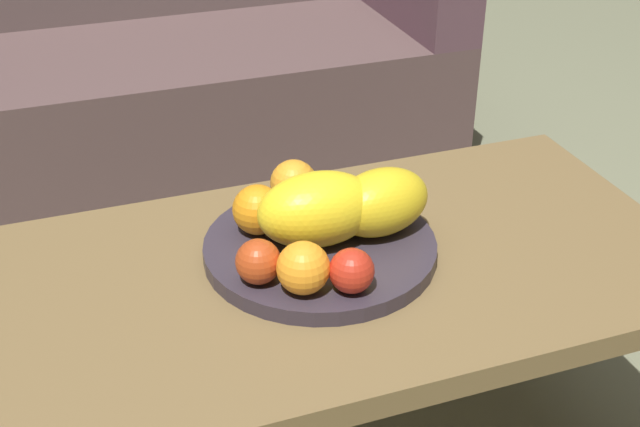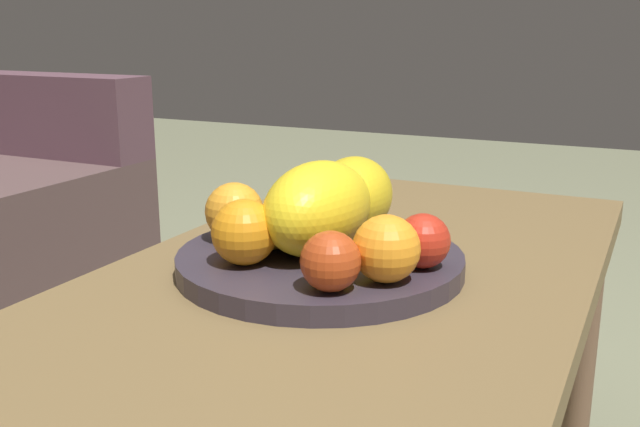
{
  "view_description": "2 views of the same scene",
  "coord_description": "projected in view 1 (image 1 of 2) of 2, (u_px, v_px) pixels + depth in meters",
  "views": [
    {
      "loc": [
        -0.41,
        -1.0,
        1.18
      ],
      "look_at": [
        -0.04,
        0.03,
        0.52
      ],
      "focal_mm": 47.55,
      "sensor_mm": 36.0,
      "label": 1
    },
    {
      "loc": [
        -0.82,
        -0.34,
        0.75
      ],
      "look_at": [
        -0.04,
        0.03,
        0.52
      ],
      "focal_mm": 40.66,
      "sensor_mm": 36.0,
      "label": 2
    }
  ],
  "objects": [
    {
      "name": "fruit_bowl",
      "position": [
        320.0,
        248.0,
        1.31
      ],
      "size": [
        0.36,
        0.36,
        0.03
      ],
      "primitive_type": "cylinder",
      "color": "#322B36",
      "rests_on": "coffee_table"
    },
    {
      "name": "orange_left",
      "position": [
        258.0,
        210.0,
        1.3
      ],
      "size": [
        0.08,
        0.08,
        0.08
      ],
      "primitive_type": "sphere",
      "color": "orange",
      "rests_on": "fruit_bowl"
    },
    {
      "name": "melon_large_front",
      "position": [
        318.0,
        209.0,
        1.27
      ],
      "size": [
        0.19,
        0.12,
        0.12
      ],
      "primitive_type": "ellipsoid",
      "rotation": [
        0.0,
        0.0,
        -0.03
      ],
      "color": "yellow",
      "rests_on": "fruit_bowl"
    },
    {
      "name": "melon_smaller_beside",
      "position": [
        381.0,
        202.0,
        1.3
      ],
      "size": [
        0.18,
        0.13,
        0.1
      ],
      "primitive_type": "ellipsoid",
      "rotation": [
        0.0,
        0.0,
        0.19
      ],
      "color": "yellow",
      "rests_on": "fruit_bowl"
    },
    {
      "name": "coffee_table",
      "position": [
        349.0,
        288.0,
        1.32
      ],
      "size": [
        1.06,
        0.58,
        0.45
      ],
      "color": "brown",
      "rests_on": "ground_plane"
    },
    {
      "name": "apple_front",
      "position": [
        258.0,
        262.0,
        1.19
      ],
      "size": [
        0.07,
        0.07,
        0.07
      ],
      "primitive_type": "sphere",
      "color": "#B33F18",
      "rests_on": "fruit_bowl"
    },
    {
      "name": "banana_bunch",
      "position": [
        318.0,
        209.0,
        1.33
      ],
      "size": [
        0.16,
        0.1,
        0.06
      ],
      "color": "yellow",
      "rests_on": "fruit_bowl"
    },
    {
      "name": "couch",
      "position": [
        141.0,
        69.0,
        2.38
      ],
      "size": [
        1.7,
        0.7,
        0.9
      ],
      "color": "#523D3C",
      "rests_on": "ground_plane"
    },
    {
      "name": "apple_left",
      "position": [
        352.0,
        271.0,
        1.17
      ],
      "size": [
        0.06,
        0.06,
        0.06
      ],
      "primitive_type": "sphere",
      "color": "red",
      "rests_on": "fruit_bowl"
    },
    {
      "name": "orange_right",
      "position": [
        303.0,
        268.0,
        1.17
      ],
      "size": [
        0.08,
        0.08,
        0.08
      ],
      "primitive_type": "sphere",
      "color": "orange",
      "rests_on": "fruit_bowl"
    },
    {
      "name": "orange_front",
      "position": [
        294.0,
        183.0,
        1.38
      ],
      "size": [
        0.08,
        0.08,
        0.08
      ],
      "primitive_type": "sphere",
      "color": "orange",
      "rests_on": "fruit_bowl"
    }
  ]
}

